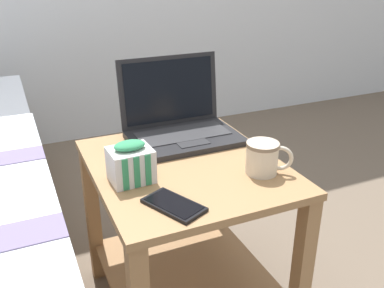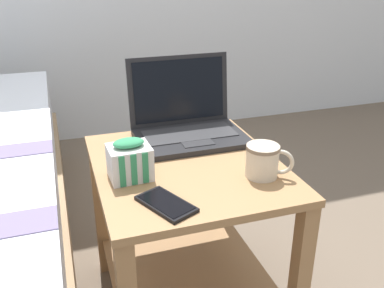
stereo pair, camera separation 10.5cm
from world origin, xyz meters
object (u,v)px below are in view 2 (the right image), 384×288
(laptop, at_px, (187,122))
(mug_front_left, at_px, (263,159))
(snack_bag, at_px, (130,160))
(cell_phone, at_px, (166,204))

(laptop, bearing_deg, mug_front_left, -72.04)
(snack_bag, bearing_deg, mug_front_left, -16.81)
(snack_bag, bearing_deg, laptop, 44.69)
(laptop, xyz_separation_m, cell_phone, (-0.18, -0.40, -0.05))
(cell_phone, bearing_deg, snack_bag, 107.72)
(laptop, distance_m, snack_bag, 0.33)
(snack_bag, relative_size, cell_phone, 0.67)
(cell_phone, bearing_deg, mug_front_left, 12.65)
(laptop, relative_size, cell_phone, 2.05)
(mug_front_left, height_order, cell_phone, mug_front_left)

